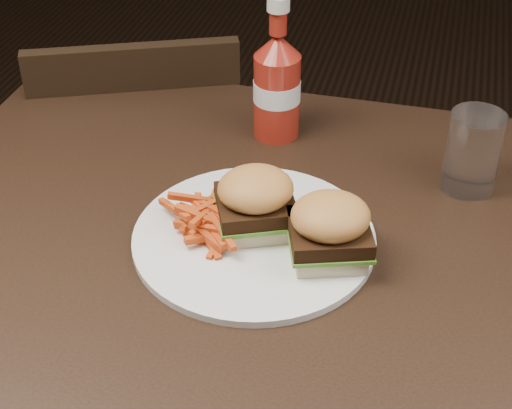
% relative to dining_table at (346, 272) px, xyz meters
% --- Properties ---
extents(dining_table, '(1.20, 0.80, 0.04)m').
position_rel_dining_table_xyz_m(dining_table, '(0.00, 0.00, 0.00)').
color(dining_table, black).
rests_on(dining_table, ground).
extents(chair_far, '(0.48, 0.48, 0.04)m').
position_rel_dining_table_xyz_m(chair_far, '(-0.48, 0.50, -0.30)').
color(chair_far, black).
rests_on(chair_far, ground).
extents(plate, '(0.30, 0.30, 0.01)m').
position_rel_dining_table_xyz_m(plate, '(-0.12, 0.01, 0.03)').
color(plate, white).
rests_on(plate, dining_table).
extents(sandwich_half_a, '(0.11, 0.11, 0.02)m').
position_rel_dining_table_xyz_m(sandwich_half_a, '(-0.12, 0.02, 0.04)').
color(sandwich_half_a, beige).
rests_on(sandwich_half_a, plate).
extents(sandwich_half_b, '(0.10, 0.10, 0.02)m').
position_rel_dining_table_xyz_m(sandwich_half_b, '(-0.02, -0.01, 0.04)').
color(sandwich_half_b, beige).
rests_on(sandwich_half_b, plate).
extents(fries_pile, '(0.11, 0.11, 0.04)m').
position_rel_dining_table_xyz_m(fries_pile, '(-0.18, -0.01, 0.05)').
color(fries_pile, '#BB4219').
rests_on(fries_pile, plate).
extents(ketchup_bottle, '(0.09, 0.09, 0.14)m').
position_rel_dining_table_xyz_m(ketchup_bottle, '(-0.15, 0.26, 0.08)').
color(ketchup_bottle, maroon).
rests_on(ketchup_bottle, dining_table).
extents(tumbler, '(0.08, 0.08, 0.11)m').
position_rel_dining_table_xyz_m(tumbler, '(0.13, 0.20, 0.08)').
color(tumbler, white).
rests_on(tumbler, dining_table).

